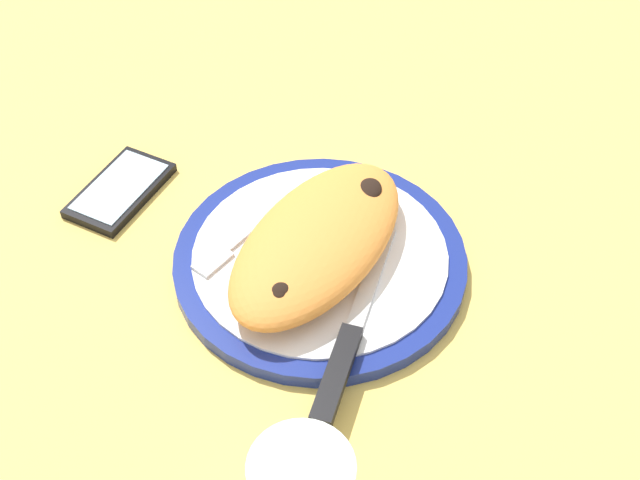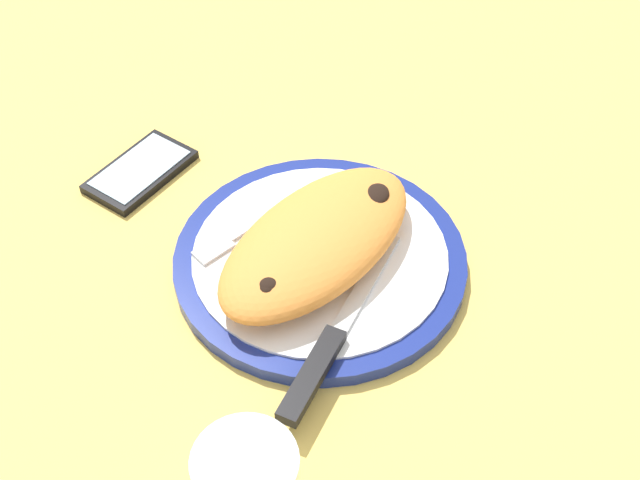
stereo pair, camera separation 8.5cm
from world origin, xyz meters
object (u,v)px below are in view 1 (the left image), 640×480
Objects in this scene: calzone at (321,242)px; fork at (246,233)px; smartphone at (120,190)px; plate at (320,260)px; knife at (347,347)px.

fork is at bearing -90.03° from calzone.
smartphone is at bearing -94.71° from fork.
plate is at bearing -146.84° from calzone.
plate is at bearing -144.42° from knife.
knife is at bearing 35.74° from calzone.
fork reaches higher than smartphone.
fork is at bearing 85.29° from smartphone.
calzone is 1.07× the size of knife.
plate is 1.22× the size of knife.
knife is 1.95× the size of smartphone.
knife is at bearing 71.35° from smartphone.
calzone is at bearing 86.87° from smartphone.
smartphone is (-0.76, -24.38, -0.33)cm from plate.
plate reaches higher than smartphone.
knife is (9.25, 15.04, 0.30)cm from fork.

